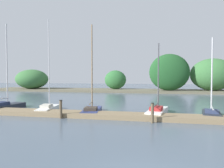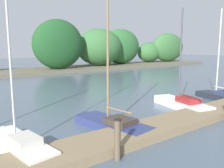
# 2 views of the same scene
# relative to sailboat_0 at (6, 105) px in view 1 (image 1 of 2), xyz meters

# --- Properties ---
(dock_pier) EXTENTS (31.61, 1.80, 0.35)m
(dock_pier) POSITION_rel_sailboat_0_xyz_m (13.68, -1.82, -0.22)
(dock_pier) COLOR #847051
(dock_pier) RESTS_ON ground
(far_shore) EXTENTS (70.48, 8.14, 7.48)m
(far_shore) POSITION_rel_sailboat_0_xyz_m (20.44, 24.95, 2.42)
(far_shore) COLOR #66604C
(far_shore) RESTS_ON ground
(sailboat_0) EXTENTS (1.64, 4.57, 8.15)m
(sailboat_0) POSITION_rel_sailboat_0_xyz_m (0.00, 0.00, 0.00)
(sailboat_0) COLOR #232833
(sailboat_0) RESTS_ON ground
(sailboat_1) EXTENTS (1.61, 4.03, 8.25)m
(sailboat_1) POSITION_rel_sailboat_0_xyz_m (4.57, -0.24, -0.06)
(sailboat_1) COLOR white
(sailboat_1) RESTS_ON ground
(sailboat_2) EXTENTS (1.91, 4.23, 7.58)m
(sailboat_2) POSITION_rel_sailboat_0_xyz_m (8.63, -0.30, -0.05)
(sailboat_2) COLOR navy
(sailboat_2) RESTS_ON ground
(sailboat_3) EXTENTS (1.97, 4.40, 5.88)m
(sailboat_3) POSITION_rel_sailboat_0_xyz_m (14.16, 0.08, -0.06)
(sailboat_3) COLOR white
(sailboat_3) RESTS_ON ground
(sailboat_4) EXTENTS (1.88, 3.61, 6.19)m
(sailboat_4) POSITION_rel_sailboat_0_xyz_m (18.25, 0.05, -0.06)
(sailboat_4) COLOR #232833
(sailboat_4) RESTS_ON ground
(mooring_piling_1) EXTENTS (0.24, 0.24, 1.40)m
(mooring_piling_1) POSITION_rel_sailboat_0_xyz_m (7.00, -2.88, 0.30)
(mooring_piling_1) COLOR brown
(mooring_piling_1) RESTS_ON ground
(mooring_piling_2) EXTENTS (0.23, 0.23, 1.37)m
(mooring_piling_2) POSITION_rel_sailboat_0_xyz_m (13.73, -3.04, 0.29)
(mooring_piling_2) COLOR brown
(mooring_piling_2) RESTS_ON ground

